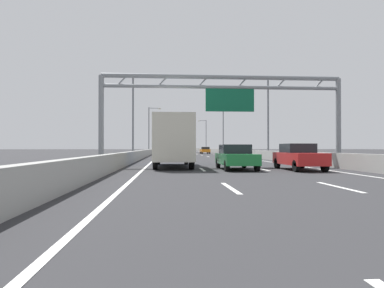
% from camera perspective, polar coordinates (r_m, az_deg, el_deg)
% --- Properties ---
extents(ground_plane, '(260.00, 260.00, 0.00)m').
position_cam_1_polar(ground_plane, '(98.28, -1.88, -1.31)').
color(ground_plane, '#2D2D30').
extents(lane_dash_left_1, '(0.16, 3.00, 0.01)m').
position_cam_1_polar(lane_dash_left_1, '(10.97, 6.52, -7.40)').
color(lane_dash_left_1, white).
rests_on(lane_dash_left_1, ground_plane).
extents(lane_dash_left_2, '(0.16, 3.00, 0.01)m').
position_cam_1_polar(lane_dash_left_2, '(19.85, 1.71, -4.32)').
color(lane_dash_left_2, white).
rests_on(lane_dash_left_2, ground_plane).
extents(lane_dash_left_3, '(0.16, 3.00, 0.01)m').
position_cam_1_polar(lane_dash_left_3, '(28.80, -0.10, -3.15)').
color(lane_dash_left_3, white).
rests_on(lane_dash_left_3, ground_plane).
extents(lane_dash_left_4, '(0.16, 3.00, 0.01)m').
position_cam_1_polar(lane_dash_left_4, '(37.78, -1.05, -2.53)').
color(lane_dash_left_4, white).
rests_on(lane_dash_left_4, ground_plane).
extents(lane_dash_left_5, '(0.16, 3.00, 0.01)m').
position_cam_1_polar(lane_dash_left_5, '(46.76, -1.64, -2.15)').
color(lane_dash_left_5, white).
rests_on(lane_dash_left_5, ground_plane).
extents(lane_dash_left_6, '(0.16, 3.00, 0.01)m').
position_cam_1_polar(lane_dash_left_6, '(55.75, -2.04, -1.89)').
color(lane_dash_left_6, white).
rests_on(lane_dash_left_6, ground_plane).
extents(lane_dash_left_7, '(0.16, 3.00, 0.01)m').
position_cam_1_polar(lane_dash_left_7, '(64.75, -2.32, -1.70)').
color(lane_dash_left_7, white).
rests_on(lane_dash_left_7, ground_plane).
extents(lane_dash_left_8, '(0.16, 3.00, 0.01)m').
position_cam_1_polar(lane_dash_left_8, '(73.74, -2.54, -1.56)').
color(lane_dash_left_8, white).
rests_on(lane_dash_left_8, ground_plane).
extents(lane_dash_left_9, '(0.16, 3.00, 0.01)m').
position_cam_1_polar(lane_dash_left_9, '(82.74, -2.71, -1.45)').
color(lane_dash_left_9, white).
rests_on(lane_dash_left_9, ground_plane).
extents(lane_dash_left_10, '(0.16, 3.00, 0.01)m').
position_cam_1_polar(lane_dash_left_10, '(91.73, -2.84, -1.36)').
color(lane_dash_left_10, white).
rests_on(lane_dash_left_10, ground_plane).
extents(lane_dash_left_11, '(0.16, 3.00, 0.01)m').
position_cam_1_polar(lane_dash_left_11, '(100.73, -2.96, -1.29)').
color(lane_dash_left_11, white).
rests_on(lane_dash_left_11, ground_plane).
extents(lane_dash_left_12, '(0.16, 3.00, 0.01)m').
position_cam_1_polar(lane_dash_left_12, '(109.73, -3.05, -1.23)').
color(lane_dash_left_12, white).
rests_on(lane_dash_left_12, ground_plane).
extents(lane_dash_left_13, '(0.16, 3.00, 0.01)m').
position_cam_1_polar(lane_dash_left_13, '(118.73, -3.13, -1.17)').
color(lane_dash_left_13, white).
rests_on(lane_dash_left_13, ground_plane).
extents(lane_dash_left_14, '(0.16, 3.00, 0.01)m').
position_cam_1_polar(lane_dash_left_14, '(127.72, -3.20, -1.13)').
color(lane_dash_left_14, white).
rests_on(lane_dash_left_14, ground_plane).
extents(lane_dash_left_15, '(0.16, 3.00, 0.01)m').
position_cam_1_polar(lane_dash_left_15, '(136.72, -3.26, -1.09)').
color(lane_dash_left_15, white).
rests_on(lane_dash_left_15, ground_plane).
extents(lane_dash_left_16, '(0.16, 3.00, 0.01)m').
position_cam_1_polar(lane_dash_left_16, '(145.72, -3.31, -1.06)').
color(lane_dash_left_16, white).
rests_on(lane_dash_left_16, ground_plane).
extents(lane_dash_left_17, '(0.16, 3.00, 0.01)m').
position_cam_1_polar(lane_dash_left_17, '(154.72, -3.35, -1.03)').
color(lane_dash_left_17, white).
rests_on(lane_dash_left_17, ground_plane).
extents(lane_dash_right_1, '(0.16, 3.00, 0.01)m').
position_cam_1_polar(lane_dash_right_1, '(12.15, 23.57, -6.68)').
color(lane_dash_right_1, white).
rests_on(lane_dash_right_1, ground_plane).
extents(lane_dash_right_2, '(0.16, 3.00, 0.01)m').
position_cam_1_polar(lane_dash_right_2, '(20.52, 11.79, -4.19)').
color(lane_dash_right_2, white).
rests_on(lane_dash_right_2, ground_plane).
extents(lane_dash_right_3, '(0.16, 3.00, 0.01)m').
position_cam_1_polar(lane_dash_right_3, '(29.27, 6.96, -3.10)').
color(lane_dash_right_3, white).
rests_on(lane_dash_right_3, ground_plane).
extents(lane_dash_right_4, '(0.16, 3.00, 0.01)m').
position_cam_1_polar(lane_dash_right_4, '(38.14, 4.36, -2.51)').
color(lane_dash_right_4, white).
rests_on(lane_dash_right_4, ground_plane).
extents(lane_dash_right_5, '(0.16, 3.00, 0.01)m').
position_cam_1_polar(lane_dash_right_5, '(47.05, 2.75, -2.14)').
color(lane_dash_right_5, white).
rests_on(lane_dash_right_5, ground_plane).
extents(lane_dash_right_6, '(0.16, 3.00, 0.01)m').
position_cam_1_polar(lane_dash_right_6, '(56.00, 1.65, -1.88)').
color(lane_dash_right_6, white).
rests_on(lane_dash_right_6, ground_plane).
extents(lane_dash_right_7, '(0.16, 3.00, 0.01)m').
position_cam_1_polar(lane_dash_right_7, '(64.96, 0.85, -1.70)').
color(lane_dash_right_7, white).
rests_on(lane_dash_right_7, ground_plane).
extents(lane_dash_right_8, '(0.16, 3.00, 0.01)m').
position_cam_1_polar(lane_dash_right_8, '(73.93, 0.25, -1.56)').
color(lane_dash_right_8, white).
rests_on(lane_dash_right_8, ground_plane).
extents(lane_dash_right_9, '(0.16, 3.00, 0.01)m').
position_cam_1_polar(lane_dash_right_9, '(82.90, -0.22, -1.45)').
color(lane_dash_right_9, white).
rests_on(lane_dash_right_9, ground_plane).
extents(lane_dash_right_10, '(0.16, 3.00, 0.01)m').
position_cam_1_polar(lane_dash_right_10, '(91.88, -0.60, -1.36)').
color(lane_dash_right_10, white).
rests_on(lane_dash_right_10, ground_plane).
extents(lane_dash_right_11, '(0.16, 3.00, 0.01)m').
position_cam_1_polar(lane_dash_right_11, '(100.87, -0.91, -1.29)').
color(lane_dash_right_11, white).
rests_on(lane_dash_right_11, ground_plane).
extents(lane_dash_right_12, '(0.16, 3.00, 0.01)m').
position_cam_1_polar(lane_dash_right_12, '(109.85, -1.17, -1.23)').
color(lane_dash_right_12, white).
rests_on(lane_dash_right_12, ground_plane).
extents(lane_dash_right_13, '(0.16, 3.00, 0.01)m').
position_cam_1_polar(lane_dash_right_13, '(118.84, -1.39, -1.17)').
color(lane_dash_right_13, white).
rests_on(lane_dash_right_13, ground_plane).
extents(lane_dash_right_14, '(0.16, 3.00, 0.01)m').
position_cam_1_polar(lane_dash_right_14, '(127.83, -1.58, -1.13)').
color(lane_dash_right_14, white).
rests_on(lane_dash_right_14, ground_plane).
extents(lane_dash_right_15, '(0.16, 3.00, 0.01)m').
position_cam_1_polar(lane_dash_right_15, '(136.82, -1.75, -1.09)').
color(lane_dash_right_15, white).
rests_on(lane_dash_right_15, ground_plane).
extents(lane_dash_right_16, '(0.16, 3.00, 0.01)m').
position_cam_1_polar(lane_dash_right_16, '(145.81, -1.89, -1.06)').
color(lane_dash_right_16, white).
rests_on(lane_dash_right_16, ground_plane).
extents(lane_dash_right_17, '(0.16, 3.00, 0.01)m').
position_cam_1_polar(lane_dash_right_17, '(154.81, -2.02, -1.03)').
color(lane_dash_right_17, white).
rests_on(lane_dash_right_17, ground_plane).
extents(edge_line_left, '(0.16, 176.00, 0.01)m').
position_cam_1_polar(edge_line_left, '(86.22, -5.06, -1.41)').
color(edge_line_left, white).
rests_on(edge_line_left, ground_plane).
extents(edge_line_right, '(0.16, 176.00, 0.01)m').
position_cam_1_polar(edge_line_right, '(86.69, 1.90, -1.41)').
color(edge_line_right, white).
rests_on(edge_line_right, ground_plane).
extents(barrier_left, '(0.45, 220.00, 0.95)m').
position_cam_1_polar(barrier_left, '(108.25, -5.74, -0.99)').
color(barrier_left, '#9E9E99').
rests_on(barrier_left, ground_plane).
extents(barrier_right, '(0.45, 220.00, 0.95)m').
position_cam_1_polar(barrier_right, '(108.73, 1.55, -0.99)').
color(barrier_right, '#9E9E99').
rests_on(barrier_right, ground_plane).
extents(sign_gantry, '(16.99, 0.36, 6.36)m').
position_cam_1_polar(sign_gantry, '(23.75, 5.38, 8.06)').
color(sign_gantry, gray).
rests_on(sign_gantry, ground_plane).
extents(streetlamp_left_mid, '(2.58, 0.28, 9.50)m').
position_cam_1_polar(streetlamp_left_mid, '(38.37, -9.59, 5.57)').
color(streetlamp_left_mid, slate).
rests_on(streetlamp_left_mid, ground_plane).
extents(streetlamp_right_mid, '(2.58, 0.28, 9.50)m').
position_cam_1_polar(streetlamp_right_mid, '(39.82, 12.42, 5.35)').
color(streetlamp_right_mid, slate).
rests_on(streetlamp_right_mid, ground_plane).
extents(streetlamp_left_far, '(2.58, 0.28, 9.50)m').
position_cam_1_polar(streetlamp_left_far, '(69.73, -7.11, 2.82)').
color(streetlamp_left_far, slate).
rests_on(streetlamp_left_far, ground_plane).
extents(streetlamp_right_far, '(2.58, 0.28, 9.50)m').
position_cam_1_polar(streetlamp_right_far, '(70.54, 5.11, 2.78)').
color(streetlamp_right_far, slate).
rests_on(streetlamp_right_far, ground_plane).
extents(streetlamp_left_distant, '(2.58, 0.28, 9.50)m').
position_cam_1_polar(streetlamp_left_distant, '(101.20, -6.17, 1.77)').
color(streetlamp_left_distant, slate).
rests_on(streetlamp_left_distant, ground_plane).
extents(streetlamp_right_distant, '(2.58, 0.28, 9.50)m').
position_cam_1_polar(streetlamp_right_distant, '(101.76, 2.27, 1.76)').
color(streetlamp_right_distant, slate).
rests_on(streetlamp_right_distant, ground_plane).
extents(yellow_car, '(1.72, 4.60, 1.49)m').
position_cam_1_polar(yellow_car, '(112.03, -0.40, -0.82)').
color(yellow_car, yellow).
rests_on(yellow_car, ground_plane).
extents(orange_car, '(1.72, 4.26, 1.37)m').
position_cam_1_polar(orange_car, '(67.60, 2.22, -1.05)').
color(orange_car, orange).
rests_on(orange_car, ground_plane).
extents(silver_car, '(1.83, 4.65, 1.43)m').
position_cam_1_polar(silver_car, '(115.58, -2.31, -0.83)').
color(silver_car, '#A8ADB2').
rests_on(silver_car, ground_plane).
extents(green_car, '(1.88, 4.25, 1.47)m').
position_cam_1_polar(green_car, '(20.05, 7.41, -2.17)').
color(green_car, '#1E7A38').
rests_on(green_car, ground_plane).
extents(red_car, '(1.79, 4.22, 1.52)m').
position_cam_1_polar(red_car, '(20.47, 17.60, -2.04)').
color(red_car, red).
rests_on(red_car, ground_plane).
extents(white_car, '(1.71, 4.40, 1.58)m').
position_cam_1_polar(white_car, '(43.22, -4.07, -1.23)').
color(white_car, silver).
rests_on(white_car, ground_plane).
extents(box_truck, '(2.42, 8.18, 3.25)m').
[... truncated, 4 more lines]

